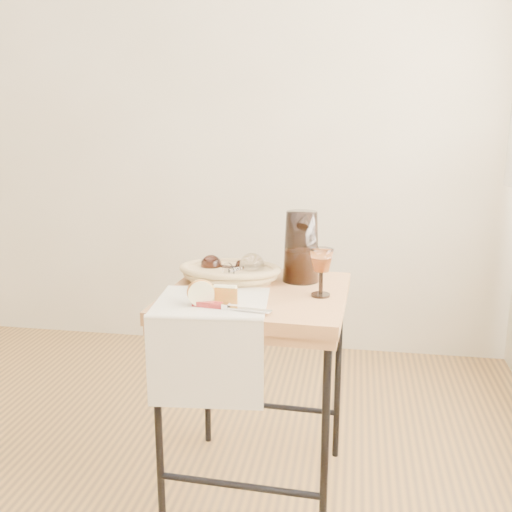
% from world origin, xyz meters
% --- Properties ---
extents(wall_back, '(3.60, 0.00, 2.70)m').
position_xyz_m(wall_back, '(0.00, 1.80, 1.35)').
color(wall_back, '#BDAF8E').
rests_on(wall_back, ground).
extents(side_table, '(0.59, 0.59, 0.73)m').
position_xyz_m(side_table, '(0.67, 0.48, 0.36)').
color(side_table, brown).
rests_on(side_table, floor).
extents(tea_towel, '(0.36, 0.33, 0.01)m').
position_xyz_m(tea_towel, '(0.55, 0.33, 0.73)').
color(tea_towel, silver).
rests_on(tea_towel, side_table).
extents(bread_basket, '(0.32, 0.22, 0.05)m').
position_xyz_m(bread_basket, '(0.56, 0.57, 0.75)').
color(bread_basket, olive).
rests_on(bread_basket, side_table).
extents(goblet_lying_a, '(0.13, 0.10, 0.07)m').
position_xyz_m(goblet_lying_a, '(0.53, 0.58, 0.77)').
color(goblet_lying_a, '#331812').
rests_on(goblet_lying_a, bread_basket).
extents(goblet_lying_b, '(0.15, 0.16, 0.09)m').
position_xyz_m(goblet_lying_b, '(0.61, 0.55, 0.78)').
color(goblet_lying_b, white).
rests_on(goblet_lying_b, bread_basket).
extents(pitcher, '(0.22, 0.28, 0.28)m').
position_xyz_m(pitcher, '(0.80, 0.62, 0.85)').
color(pitcher, black).
rests_on(pitcher, side_table).
extents(wine_goblet, '(0.10, 0.10, 0.15)m').
position_xyz_m(wine_goblet, '(0.88, 0.45, 0.80)').
color(wine_goblet, white).
rests_on(wine_goblet, side_table).
extents(apple_half, '(0.09, 0.07, 0.08)m').
position_xyz_m(apple_half, '(0.53, 0.29, 0.77)').
color(apple_half, red).
rests_on(apple_half, tea_towel).
extents(apple_wedge, '(0.07, 0.04, 0.05)m').
position_xyz_m(apple_wedge, '(0.59, 0.33, 0.76)').
color(apple_wedge, beige).
rests_on(apple_wedge, tea_towel).
extents(table_knife, '(0.24, 0.06, 0.02)m').
position_xyz_m(table_knife, '(0.62, 0.26, 0.74)').
color(table_knife, silver).
rests_on(table_knife, tea_towel).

